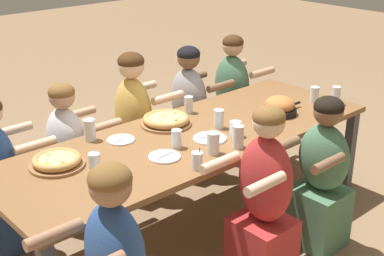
% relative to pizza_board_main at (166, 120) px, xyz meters
% --- Properties ---
extents(ground_plane, '(18.00, 18.00, 0.00)m').
position_rel_pizza_board_main_xyz_m(ground_plane, '(0.02, -0.26, -0.78)').
color(ground_plane, '#896B4C').
rests_on(ground_plane, ground).
extents(dining_table, '(2.74, 0.95, 0.74)m').
position_rel_pizza_board_main_xyz_m(dining_table, '(0.02, -0.26, -0.10)').
color(dining_table, brown).
rests_on(dining_table, ground).
extents(pizza_board_main, '(0.36, 0.36, 0.07)m').
position_rel_pizza_board_main_xyz_m(pizza_board_main, '(0.00, 0.00, 0.00)').
color(pizza_board_main, '#996B42').
rests_on(pizza_board_main, dining_table).
extents(pizza_board_second, '(0.33, 0.33, 0.07)m').
position_rel_pizza_board_main_xyz_m(pizza_board_second, '(-0.89, -0.08, -0.00)').
color(pizza_board_second, '#996B42').
rests_on(pizza_board_second, dining_table).
extents(skillet_bowl, '(0.37, 0.25, 0.14)m').
position_rel_pizza_board_main_xyz_m(skillet_bowl, '(0.76, -0.39, 0.02)').
color(skillet_bowl, black).
rests_on(skillet_bowl, dining_table).
extents(empty_plate_a, '(0.22, 0.22, 0.02)m').
position_rel_pizza_board_main_xyz_m(empty_plate_a, '(0.06, -0.39, -0.03)').
color(empty_plate_a, white).
rests_on(empty_plate_a, dining_table).
extents(empty_plate_b, '(0.21, 0.21, 0.02)m').
position_rel_pizza_board_main_xyz_m(empty_plate_b, '(-0.81, -0.50, -0.03)').
color(empty_plate_b, white).
rests_on(empty_plate_b, dining_table).
extents(empty_plate_c, '(0.18, 0.18, 0.02)m').
position_rel_pizza_board_main_xyz_m(empty_plate_c, '(-0.40, -0.02, -0.03)').
color(empty_plate_c, white).
rests_on(empty_plate_c, dining_table).
extents(empty_plate_d, '(0.20, 0.20, 0.02)m').
position_rel_pizza_board_main_xyz_m(empty_plate_d, '(-0.34, -0.41, -0.03)').
color(empty_plate_d, white).
rests_on(empty_plate_d, dining_table).
extents(cocktail_glass_blue, '(0.07, 0.07, 0.13)m').
position_rel_pizza_board_main_xyz_m(cocktail_glass_blue, '(-0.30, -0.66, 0.01)').
color(cocktail_glass_blue, silver).
rests_on(cocktail_glass_blue, dining_table).
extents(drinking_glass_a, '(0.07, 0.07, 0.15)m').
position_rel_pizza_board_main_xyz_m(drinking_glass_a, '(0.10, -0.60, 0.03)').
color(drinking_glass_a, silver).
rests_on(drinking_glass_a, dining_table).
extents(drinking_glass_b, '(0.07, 0.07, 0.12)m').
position_rel_pizza_board_main_xyz_m(drinking_glass_b, '(-0.20, -0.35, 0.02)').
color(drinking_glass_b, silver).
rests_on(drinking_glass_b, dining_table).
extents(drinking_glass_c, '(0.07, 0.07, 0.13)m').
position_rel_pizza_board_main_xyz_m(drinking_glass_c, '(0.23, -0.29, 0.02)').
color(drinking_glass_c, silver).
rests_on(drinking_glass_c, dining_table).
extents(drinking_glass_d, '(0.07, 0.07, 0.12)m').
position_rel_pizza_board_main_xyz_m(drinking_glass_d, '(1.17, -0.40, 0.02)').
color(drinking_glass_d, silver).
rests_on(drinking_glass_d, dining_table).
extents(drinking_glass_e, '(0.07, 0.07, 0.14)m').
position_rel_pizza_board_main_xyz_m(drinking_glass_e, '(1.25, -0.54, 0.03)').
color(drinking_glass_e, silver).
rests_on(drinking_glass_e, dining_table).
extents(drinking_glass_f, '(0.07, 0.07, 0.13)m').
position_rel_pizza_board_main_xyz_m(drinking_glass_f, '(0.28, 0.07, 0.02)').
color(drinking_glass_f, silver).
rests_on(drinking_glass_f, dining_table).
extents(drinking_glass_g, '(0.07, 0.07, 0.13)m').
position_rel_pizza_board_main_xyz_m(drinking_glass_g, '(-0.78, -0.32, 0.02)').
color(drinking_glass_g, silver).
rests_on(drinking_glass_g, dining_table).
extents(drinking_glass_h, '(0.08, 0.08, 0.14)m').
position_rel_pizza_board_main_xyz_m(drinking_glass_h, '(-0.08, -0.57, 0.03)').
color(drinking_glass_h, silver).
rests_on(drinking_glass_h, dining_table).
extents(drinking_glass_i, '(0.08, 0.08, 0.11)m').
position_rel_pizza_board_main_xyz_m(drinking_glass_i, '(0.21, -0.47, 0.01)').
color(drinking_glass_i, silver).
rests_on(drinking_glass_i, dining_table).
extents(drinking_glass_j, '(0.08, 0.08, 0.15)m').
position_rel_pizza_board_main_xyz_m(drinking_glass_j, '(-0.54, 0.12, 0.03)').
color(drinking_glass_j, silver).
rests_on(drinking_glass_j, dining_table).
extents(diner_far_center, '(0.51, 0.40, 1.18)m').
position_rel_pizza_board_main_xyz_m(diner_far_center, '(0.04, 0.44, -0.23)').
color(diner_far_center, gold).
rests_on(diner_far_center, ground).
extents(diner_near_midright, '(0.51, 0.40, 1.07)m').
position_rel_pizza_board_main_xyz_m(diner_near_midright, '(0.54, -0.95, -0.29)').
color(diner_near_midright, '#477556').
rests_on(diner_near_midright, ground).
extents(diner_far_right, '(0.51, 0.40, 1.15)m').
position_rel_pizza_board_main_xyz_m(diner_far_right, '(1.12, 0.44, -0.26)').
color(diner_far_right, '#477556').
rests_on(diner_far_right, ground).
extents(diner_near_center, '(0.51, 0.40, 1.15)m').
position_rel_pizza_board_main_xyz_m(diner_near_center, '(-0.04, -0.95, -0.25)').
color(diner_near_center, '#B22D2D').
rests_on(diner_near_center, ground).
extents(diner_far_midleft, '(0.51, 0.40, 1.06)m').
position_rel_pizza_board_main_xyz_m(diner_far_midleft, '(-0.55, 0.44, -0.30)').
color(diner_far_midleft, silver).
rests_on(diner_far_midleft, ground).
extents(diner_far_midright, '(0.51, 0.40, 1.13)m').
position_rel_pizza_board_main_xyz_m(diner_far_midright, '(0.60, 0.44, -0.26)').
color(diner_far_midright, '#99999E').
rests_on(diner_far_midright, ground).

